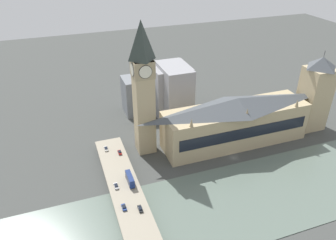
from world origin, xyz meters
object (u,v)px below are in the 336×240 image
(parliament_hall, at_px, (236,121))
(car_southbound_tail, at_px, (116,186))
(car_southbound_mid, at_px, (120,152))
(double_decker_bus_lead, at_px, (130,179))
(car_northbound_lead, at_px, (140,209))
(victoria_tower, at_px, (315,93))
(road_bridge, at_px, (137,222))
(car_southbound_lead, at_px, (124,207))
(car_southbound_extra, at_px, (106,149))
(clock_tower, at_px, (143,88))

(parliament_hall, distance_m, car_southbound_tail, 82.12)
(car_southbound_mid, xyz_separation_m, car_southbound_tail, (-27.21, 7.80, -0.03))
(parliament_hall, xyz_separation_m, double_decker_bus_lead, (-21.36, 71.17, -7.64))
(parliament_hall, height_order, car_northbound_lead, parliament_hall)
(victoria_tower, bearing_deg, road_bridge, 109.60)
(double_decker_bus_lead, bearing_deg, car_southbound_tail, 96.49)
(car_northbound_lead, bearing_deg, car_southbound_lead, 63.27)
(car_southbound_mid, bearing_deg, car_southbound_tail, 164.00)
(road_bridge, bearing_deg, car_southbound_lead, 20.97)
(car_southbound_mid, xyz_separation_m, car_southbound_extra, (6.30, 6.67, -0.03))
(car_southbound_tail, height_order, car_southbound_extra, car_southbound_extra)
(car_southbound_lead, bearing_deg, car_southbound_extra, -0.84)
(car_southbound_lead, distance_m, car_southbound_tail, 15.35)
(car_northbound_lead, xyz_separation_m, car_southbound_lead, (3.38, 6.71, 0.02))
(double_decker_bus_lead, xyz_separation_m, car_southbound_lead, (-16.18, 6.92, -1.82))
(car_southbound_lead, distance_m, car_southbound_mid, 43.19)
(road_bridge, bearing_deg, car_southbound_tail, 9.04)
(car_southbound_extra, bearing_deg, victoria_tower, -94.81)
(double_decker_bus_lead, xyz_separation_m, car_southbound_extra, (32.67, 6.20, -1.85))
(car_southbound_tail, bearing_deg, clock_tower, -36.98)
(car_northbound_lead, xyz_separation_m, car_southbound_extra, (52.23, 5.99, -0.01))
(road_bridge, relative_size, car_southbound_tail, 29.45)
(victoria_tower, distance_m, car_southbound_tail, 138.04)
(car_southbound_lead, bearing_deg, car_southbound_tail, 1.53)
(double_decker_bus_lead, relative_size, car_southbound_lead, 2.45)
(clock_tower, bearing_deg, car_southbound_extra, 88.27)
(clock_tower, distance_m, car_southbound_extra, 42.29)
(clock_tower, height_order, victoria_tower, clock_tower)
(car_southbound_lead, bearing_deg, victoria_tower, -74.39)
(car_southbound_lead, relative_size, car_southbound_extra, 0.89)
(road_bridge, height_order, car_northbound_lead, car_northbound_lead)
(car_southbound_lead, bearing_deg, parliament_hall, -64.33)
(car_southbound_lead, bearing_deg, double_decker_bus_lead, -23.14)
(double_decker_bus_lead, height_order, car_southbound_tail, double_decker_bus_lead)
(parliament_hall, distance_m, car_southbound_extra, 78.77)
(car_southbound_lead, bearing_deg, car_northbound_lead, -116.73)
(clock_tower, height_order, double_decker_bus_lead, clock_tower)
(car_southbound_extra, bearing_deg, road_bridge, -177.28)
(parliament_hall, height_order, double_decker_bus_lead, parliament_hall)
(car_northbound_lead, relative_size, car_southbound_mid, 1.07)
(car_northbound_lead, bearing_deg, car_southbound_mid, -0.85)
(double_decker_bus_lead, bearing_deg, victoria_tower, -80.47)
(road_bridge, xyz_separation_m, car_southbound_tail, (24.41, 3.88, 1.66))
(car_southbound_lead, bearing_deg, car_southbound_mid, -9.85)
(clock_tower, bearing_deg, road_bridge, 160.01)
(car_southbound_lead, bearing_deg, road_bridge, -159.03)
(car_southbound_lead, distance_m, car_southbound_extra, 48.85)
(clock_tower, xyz_separation_m, victoria_tower, (-10.54, -110.26, -16.40))
(car_northbound_lead, height_order, car_southbound_extra, car_northbound_lead)
(double_decker_bus_lead, distance_m, car_southbound_tail, 7.60)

